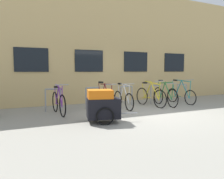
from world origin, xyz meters
name	(u,v)px	position (x,y,z in m)	size (l,w,h in m)	color
ground_plane	(154,113)	(0.00, 0.00, 0.00)	(42.00, 42.00, 0.00)	gray
storefront_building	(90,51)	(0.00, 6.36, 2.62)	(28.00, 6.37, 5.24)	tan
bike_rack	(126,94)	(-0.03, 1.90, 0.50)	(6.59, 0.05, 0.83)	gray
bicycle_white	(123,99)	(-0.51, 1.28, 0.37)	(0.44, 1.62, 1.01)	black
bicycle_purple	(59,102)	(-2.97, 1.29, 0.39)	(0.44, 1.74, 1.04)	black
bicycle_teal	(181,95)	(2.50, 1.44, 0.38)	(0.44, 1.74, 1.10)	black
bicycle_maroon	(105,100)	(-1.28, 1.27, 0.38)	(0.44, 1.66, 1.07)	black
bicycle_green	(165,96)	(1.44, 1.23, 0.40)	(0.44, 1.81, 1.08)	black
bicycle_yellow	(151,96)	(0.81, 1.37, 0.40)	(0.44, 1.83, 1.08)	black
bike_trailer	(103,105)	(-2.11, -0.46, 0.49)	(1.48, 0.81, 0.95)	black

